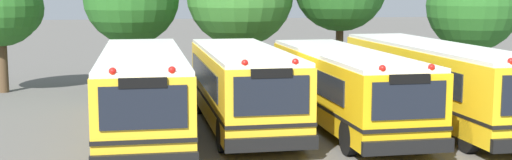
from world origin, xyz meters
TOP-DOWN VIEW (x-y plane):
  - ground_plane at (0.00, 0.00)m, footprint 160.00×160.00m
  - school_bus_0 at (-4.92, -0.17)m, footprint 2.61×10.84m
  - school_bus_1 at (-1.73, 0.21)m, footprint 2.54×9.23m
  - school_bus_2 at (1.59, -0.12)m, footprint 2.56×10.48m
  - school_bus_3 at (4.89, 0.11)m, footprint 2.55×11.60m
  - tree_0 at (-10.69, 9.62)m, footprint 3.58×3.55m
  - tree_4 at (11.16, 9.15)m, footprint 4.50×4.50m

SIDE VIEW (x-z plane):
  - ground_plane at x=0.00m, z-range 0.00..0.00m
  - school_bus_2 at x=1.59m, z-range 0.07..2.69m
  - school_bus_1 at x=-1.73m, z-range 0.07..2.79m
  - school_bus_0 at x=-4.92m, z-range 0.07..2.79m
  - school_bus_3 at x=4.89m, z-range 0.07..2.84m
  - tree_4 at x=11.16m, z-range 0.72..6.69m
  - tree_0 at x=-10.69m, z-range 0.95..6.52m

